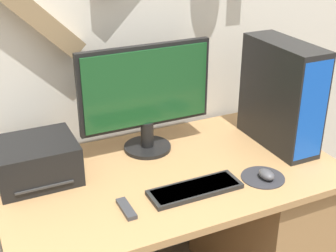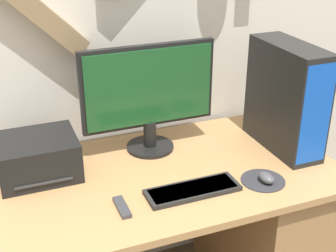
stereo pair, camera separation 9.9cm
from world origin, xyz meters
name	(u,v)px [view 2 (the right image)]	position (x,y,z in m)	size (l,w,h in m)	color
wall_back	(133,5)	(0.00, 0.82, 1.36)	(6.40, 0.20, 2.70)	silver
desk	(170,244)	(0.00, 0.39, 0.40)	(1.36, 0.77, 0.77)	tan
monitor	(149,93)	(-0.01, 0.60, 1.03)	(0.58, 0.21, 0.47)	black
keyboard	(193,190)	(0.02, 0.21, 0.78)	(0.36, 0.12, 0.02)	black
mousepad	(263,180)	(0.31, 0.18, 0.77)	(0.17, 0.17, 0.00)	#2D2D33
mouse	(266,178)	(0.31, 0.17, 0.79)	(0.05, 0.08, 0.04)	#4C4C51
computer_tower	(286,98)	(0.54, 0.41, 1.00)	(0.15, 0.41, 0.46)	black
printer	(38,157)	(-0.49, 0.55, 0.85)	(0.31, 0.27, 0.16)	black
remote_control	(122,207)	(-0.26, 0.20, 0.78)	(0.04, 0.13, 0.02)	#38383D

